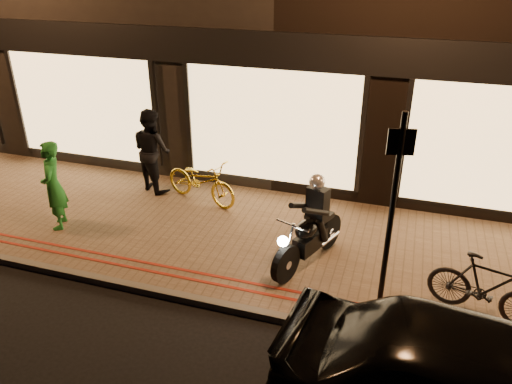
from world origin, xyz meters
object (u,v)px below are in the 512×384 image
sign_post (392,207)px  bicycle_gold (201,181)px  motorcycle (310,230)px  person_green (53,186)px

sign_post → bicycle_gold: bearing=148.7°
motorcycle → bicycle_gold: bearing=170.6°
motorcycle → sign_post: sign_post is taller
sign_post → motorcycle: bearing=146.6°
motorcycle → sign_post: bearing=-12.5°
sign_post → bicycle_gold: sign_post is taller
person_green → motorcycle: bearing=64.6°
bicycle_gold → person_green: person_green is taller
motorcycle → sign_post: size_ratio=0.62×
motorcycle → person_green: bearing=-156.0°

